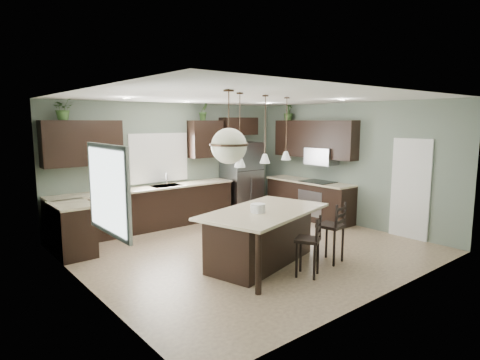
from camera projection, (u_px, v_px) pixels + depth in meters
name	position (u px, v px, depth m)	size (l,w,h in m)	color
ground	(249.00, 248.00, 7.59)	(6.00, 6.00, 0.00)	#9E8466
pantry_door	(410.00, 189.00, 8.12)	(0.04, 0.82, 2.04)	white
window_back	(159.00, 158.00, 9.21)	(1.35, 0.02, 1.00)	white
window_left	(107.00, 190.00, 4.88)	(0.02, 1.10, 1.00)	white
left_return_cabs	(72.00, 231.00, 7.13)	(0.60, 0.90, 0.90)	black
left_return_countertop	(72.00, 205.00, 7.07)	(0.66, 0.96, 0.04)	beige
back_lower_cabs	(148.00, 209.00, 8.86)	(4.20, 0.60, 0.90)	black
back_countertop	(148.00, 188.00, 8.78)	(4.20, 0.66, 0.04)	beige
sink_inset	(166.00, 186.00, 9.06)	(0.70, 0.45, 0.01)	gray
faucet	(167.00, 180.00, 9.02)	(0.02, 0.02, 0.28)	silver
back_upper_left	(82.00, 143.00, 7.93)	(1.55, 0.34, 0.90)	black
back_upper_right	(206.00, 139.00, 9.78)	(0.85, 0.34, 0.90)	black
fridge_header	(239.00, 126.00, 10.40)	(1.05, 0.34, 0.45)	black
right_lower_cabs	(309.00, 200.00, 9.89)	(0.60, 2.35, 0.90)	black
right_countertop	(309.00, 181.00, 9.81)	(0.66, 2.35, 0.04)	beige
cooktop	(318.00, 182.00, 9.59)	(0.58, 0.75, 0.02)	black
wall_oven_front	(309.00, 203.00, 9.49)	(0.01, 0.72, 0.60)	gray
right_upper_cabs	(314.00, 139.00, 9.75)	(0.34, 2.35, 0.90)	black
microwave	(321.00, 156.00, 9.57)	(0.40, 0.75, 0.40)	gray
refrigerator	(242.00, 178.00, 10.38)	(0.90, 0.74, 1.85)	gray
kitchen_island	(264.00, 237.00, 6.69)	(2.27, 1.29, 0.92)	black
serving_dish	(258.00, 208.00, 6.45)	(0.24, 0.24, 0.14)	silver
bar_stool_center	(308.00, 246.00, 6.16)	(0.35, 0.35, 0.95)	black
bar_stool_right	(331.00, 232.00, 6.77)	(0.39, 0.39, 1.04)	black
pendant_left	(240.00, 130.00, 5.87)	(0.17, 0.17, 1.10)	white
pendant_center	(265.00, 129.00, 6.43)	(0.17, 0.17, 1.10)	silver
pendant_right	(286.00, 129.00, 6.99)	(0.17, 0.17, 1.10)	white
chandelier	(229.00, 127.00, 5.35)	(0.53, 0.53, 0.99)	beige
plant_back_left	(63.00, 109.00, 7.60)	(0.40, 0.34, 0.44)	#355726
plant_back_right	(204.00, 111.00, 9.62)	(0.24, 0.19, 0.43)	#365927
plant_right_wall	(288.00, 112.00, 10.29)	(0.25, 0.25, 0.45)	#2D4A20
room_shell	(250.00, 159.00, 7.34)	(6.00, 6.00, 6.00)	slate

